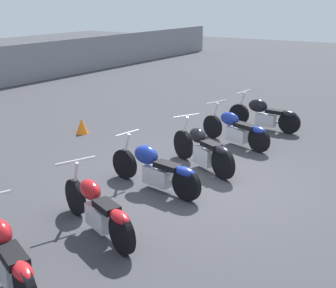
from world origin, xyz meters
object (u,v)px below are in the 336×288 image
object	(u,v)px
motorcycle_slot_3	(203,149)
traffic_cone_near	(82,126)
motorcycle_slot_2	(155,168)
motorcycle_slot_4	(236,129)
motorcycle_slot_5	(265,114)
motorcycle_slot_1	(98,208)
motorcycle_slot_0	(8,259)

from	to	relation	value
motorcycle_slot_3	traffic_cone_near	xyz separation A→B (m)	(0.57, 3.86, -0.22)
motorcycle_slot_2	motorcycle_slot_3	distance (m)	1.42
motorcycle_slot_4	motorcycle_slot_5	bearing A→B (deg)	16.76
motorcycle_slot_1	motorcycle_slot_3	size ratio (longest dim) A/B	1.06
motorcycle_slot_5	motorcycle_slot_4	bearing A→B (deg)	-175.90
motorcycle_slot_1	motorcycle_slot_3	xyz separation A→B (m)	(3.22, 0.03, 0.02)
motorcycle_slot_1	motorcycle_slot_0	bearing A→B (deg)	-155.48
motorcycle_slot_5	motorcycle_slot_1	bearing A→B (deg)	-174.04
motorcycle_slot_1	traffic_cone_near	bearing A→B (deg)	67.47
traffic_cone_near	motorcycle_slot_0	bearing A→B (deg)	-144.04
motorcycle_slot_1	motorcycle_slot_4	distance (m)	5.05
motorcycle_slot_1	motorcycle_slot_4	xyz separation A→B (m)	(5.05, 0.16, 0.00)
motorcycle_slot_3	motorcycle_slot_5	distance (m)	3.51
motorcycle_slot_3	motorcycle_slot_1	bearing A→B (deg)	-153.93
motorcycle_slot_2	motorcycle_slot_4	size ratio (longest dim) A/B	1.07
motorcycle_slot_1	motorcycle_slot_3	bearing A→B (deg)	22.29
motorcycle_slot_1	motorcycle_slot_5	bearing A→B (deg)	22.95
motorcycle_slot_2	motorcycle_slot_3	size ratio (longest dim) A/B	1.14
motorcycle_slot_1	motorcycle_slot_2	world-z (taller)	motorcycle_slot_1
motorcycle_slot_3	motorcycle_slot_5	xyz separation A→B (m)	(3.51, 0.11, -0.01)
motorcycle_slot_4	motorcycle_slot_5	world-z (taller)	same
motorcycle_slot_4	motorcycle_slot_5	size ratio (longest dim) A/B	0.97
motorcycle_slot_1	motorcycle_slot_4	bearing A→B (deg)	23.57
motorcycle_slot_1	motorcycle_slot_5	distance (m)	6.73
motorcycle_slot_5	traffic_cone_near	bearing A→B (deg)	132.90
motorcycle_slot_5	motorcycle_slot_0	bearing A→B (deg)	-173.73
motorcycle_slot_2	motorcycle_slot_5	xyz separation A→B (m)	(4.91, -0.10, -0.00)
motorcycle_slot_1	motorcycle_slot_5	xyz separation A→B (m)	(6.73, 0.14, 0.01)
traffic_cone_near	motorcycle_slot_5	bearing A→B (deg)	-51.91
motorcycle_slot_0	motorcycle_slot_2	bearing A→B (deg)	27.74
motorcycle_slot_1	motorcycle_slot_5	world-z (taller)	motorcycle_slot_1
motorcycle_slot_0	traffic_cone_near	size ratio (longest dim) A/B	4.88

